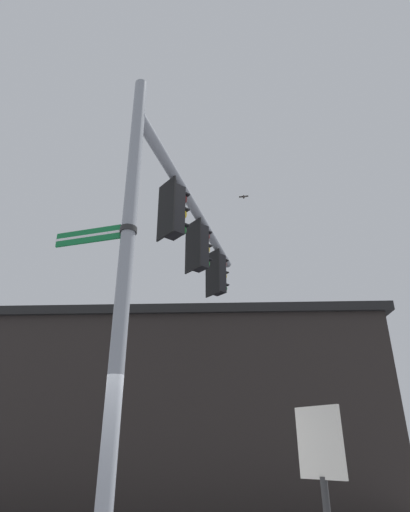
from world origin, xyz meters
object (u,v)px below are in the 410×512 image
(traffic_light_nearest_pole, at_px, (174,211))
(street_name_sign, at_px, (104,234))
(traffic_light_mid_outer, at_px, (218,274))
(traffic_light_mid_inner, at_px, (200,248))
(bird_flying, at_px, (244,197))
(historical_marker, at_px, (323,476))

(traffic_light_nearest_pole, distance_m, street_name_sign, 2.24)
(traffic_light_nearest_pole, bearing_deg, traffic_light_mid_outer, 124.43)
(traffic_light_mid_inner, bearing_deg, traffic_light_nearest_pole, -55.57)
(traffic_light_mid_inner, relative_size, bird_flying, 5.00)
(traffic_light_mid_outer, bearing_deg, street_name_sign, -60.09)
(street_name_sign, relative_size, bird_flying, 4.21)
(traffic_light_nearest_pole, xyz_separation_m, historical_marker, (2.59, 0.32, -4.45))
(traffic_light_mid_outer, distance_m, historical_marker, 6.76)
(traffic_light_nearest_pole, bearing_deg, street_name_sign, -68.48)
(bird_flying, xyz_separation_m, historical_marker, (4.93, -3.99, -7.73))
(traffic_light_mid_outer, distance_m, street_name_sign, 5.28)
(traffic_light_nearest_pole, xyz_separation_m, traffic_light_mid_inner, (-0.94, 1.38, 0.00))
(traffic_light_mid_inner, relative_size, traffic_light_mid_outer, 1.00)
(traffic_light_nearest_pole, height_order, bird_flying, bird_flying)
(traffic_light_nearest_pole, bearing_deg, historical_marker, 7.06)
(traffic_light_nearest_pole, distance_m, traffic_light_mid_inner, 1.67)
(traffic_light_mid_outer, xyz_separation_m, bird_flying, (-0.46, 1.56, 3.29))
(traffic_light_mid_outer, bearing_deg, bird_flying, 106.49)
(traffic_light_mid_inner, distance_m, traffic_light_mid_outer, 1.67)
(traffic_light_nearest_pole, relative_size, traffic_light_mid_outer, 1.00)
(street_name_sign, bearing_deg, traffic_light_nearest_pole, 111.52)
(street_name_sign, bearing_deg, traffic_light_mid_inner, 117.72)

